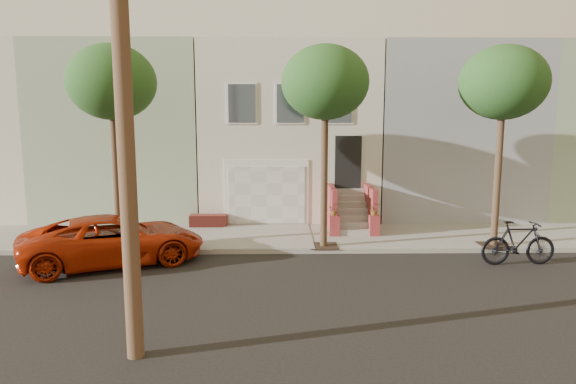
{
  "coord_description": "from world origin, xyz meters",
  "views": [
    {
      "loc": [
        -0.42,
        -11.67,
        4.25
      ],
      "look_at": [
        -0.16,
        3.0,
        2.04
      ],
      "focal_mm": 31.16,
      "sensor_mm": 36.0,
      "label": 1
    }
  ],
  "objects": [
    {
      "name": "ground",
      "position": [
        0.0,
        0.0,
        0.0
      ],
      "size": [
        90.0,
        90.0,
        0.0
      ],
      "primitive_type": "plane",
      "color": "black",
      "rests_on": "ground"
    },
    {
      "name": "sidewalk",
      "position": [
        0.0,
        5.35,
        0.07
      ],
      "size": [
        40.0,
        3.7,
        0.15
      ],
      "primitive_type": "cube",
      "color": "gray",
      "rests_on": "ground"
    },
    {
      "name": "house_row",
      "position": [
        0.0,
        11.19,
        3.64
      ],
      "size": [
        33.1,
        11.7,
        7.0
      ],
      "color": "beige",
      "rests_on": "sidewalk"
    },
    {
      "name": "tree_left",
      "position": [
        -5.5,
        3.9,
        5.26
      ],
      "size": [
        2.7,
        2.57,
        6.3
      ],
      "color": "#2D2116",
      "rests_on": "sidewalk"
    },
    {
      "name": "tree_mid",
      "position": [
        1.0,
        3.9,
        5.26
      ],
      "size": [
        2.7,
        2.57,
        6.3
      ],
      "color": "#2D2116",
      "rests_on": "sidewalk"
    },
    {
      "name": "tree_right",
      "position": [
        6.5,
        3.9,
        5.26
      ],
      "size": [
        2.7,
        2.57,
        6.3
      ],
      "color": "#2D2116",
      "rests_on": "sidewalk"
    },
    {
      "name": "pickup_truck",
      "position": [
        -5.23,
        2.57,
        0.71
      ],
      "size": [
        5.63,
        4.17,
        1.42
      ],
      "primitive_type": "imported",
      "rotation": [
        0.0,
        0.0,
        1.97
      ],
      "color": "#A32207",
      "rests_on": "ground"
    },
    {
      "name": "motorcycle",
      "position": [
        6.49,
        2.23,
        0.65
      ],
      "size": [
        2.18,
        0.67,
        1.3
      ],
      "primitive_type": "imported",
      "rotation": [
        0.0,
        0.0,
        1.6
      ],
      "color": "black",
      "rests_on": "ground"
    }
  ]
}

